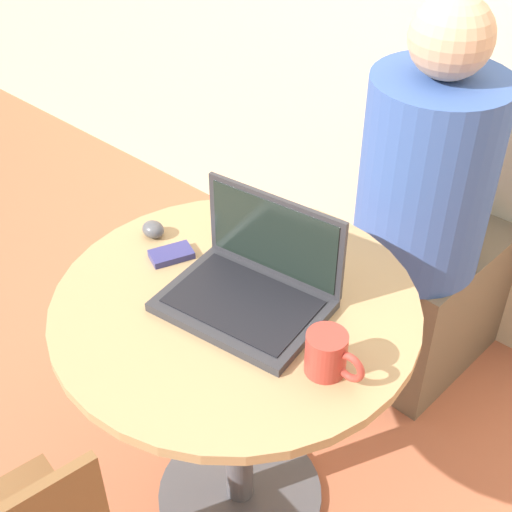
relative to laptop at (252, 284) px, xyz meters
name	(u,v)px	position (x,y,z in m)	size (l,w,h in m)	color
ground_plane	(240,495)	(-0.02, -0.03, -0.76)	(12.00, 12.00, 0.00)	#B26042
round_table	(237,361)	(-0.02, -0.03, -0.23)	(0.79, 0.79, 0.72)	#4C4C51
laptop	(252,284)	(0.00, 0.00, 0.00)	(0.36, 0.28, 0.22)	#2D2D33
cell_phone	(171,254)	(-0.24, -0.01, -0.04)	(0.09, 0.11, 0.02)	navy
computer_mouse	(153,229)	(-0.33, 0.02, -0.02)	(0.06, 0.05, 0.04)	#4C4C51
coffee_cup	(328,354)	(0.24, -0.06, 0.00)	(0.13, 0.08, 0.09)	#B2382D
person_seated	(427,238)	(0.05, 0.70, -0.26)	(0.36, 0.56, 1.21)	brown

